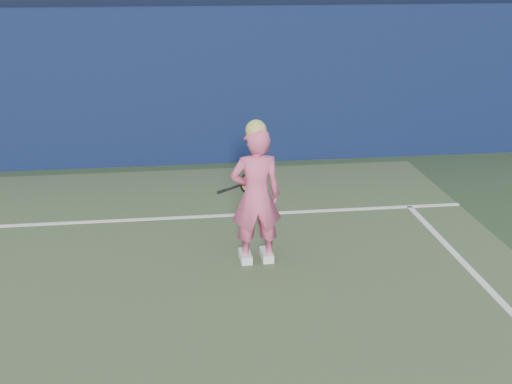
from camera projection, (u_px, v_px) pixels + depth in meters
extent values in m
cube|color=#0E193E|center=(64.00, 89.00, 10.00)|extent=(24.00, 0.40, 2.50)
cube|color=black|center=(55.00, 2.00, 9.55)|extent=(24.00, 0.42, 0.10)
imported|color=#E45886|center=(256.00, 196.00, 6.90)|extent=(0.57, 0.39, 1.52)
sphere|color=#C9BB5A|center=(256.00, 130.00, 6.65)|extent=(0.22, 0.22, 0.22)
cube|color=white|center=(267.00, 255.00, 7.17)|extent=(0.13, 0.28, 0.10)
cube|color=white|center=(245.00, 257.00, 7.13)|extent=(0.13, 0.28, 0.10)
torus|color=black|center=(251.00, 183.00, 7.31)|extent=(0.29, 0.14, 0.29)
torus|color=gold|center=(251.00, 183.00, 7.31)|extent=(0.24, 0.11, 0.24)
cylinder|color=beige|center=(251.00, 183.00, 7.31)|extent=(0.23, 0.10, 0.24)
cylinder|color=black|center=(232.00, 188.00, 7.31)|extent=(0.26, 0.07, 0.10)
cylinder|color=black|center=(222.00, 191.00, 7.31)|extent=(0.12, 0.05, 0.06)
cube|color=white|center=(44.00, 224.00, 8.09)|extent=(11.00, 0.08, 0.01)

